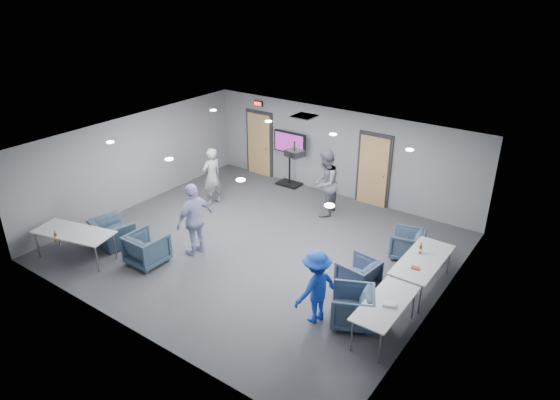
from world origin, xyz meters
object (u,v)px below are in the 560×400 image
Objects in this scene: chair_right_c at (352,307)px; table_front_left at (74,233)px; projector at (294,153)px; chair_right_a at (407,244)px; bottle_right at (420,249)px; table_right_b at (386,305)px; person_d at (316,287)px; person_b at (325,183)px; tv_stand at (290,155)px; chair_right_b at (358,275)px; chair_front_b at (112,233)px; table_right_a at (423,261)px; person_a at (212,176)px; bottle_front at (56,237)px; chair_front_a at (147,249)px; person_c at (195,219)px.

chair_right_c is 0.41× the size of table_front_left.
projector is at bearing -152.58° from chair_right_c.
chair_right_a is 1.15m from bottle_right.
person_d is at bearing 106.34° from table_right_b.
projector reaches higher than person_b.
chair_right_c is at bearing 24.73° from person_b.
chair_right_c is at bearing -45.53° from tv_stand.
chair_right_b is 0.46× the size of table_right_b.
bottle_right reaches higher than chair_front_b.
table_right_a is (1.10, 0.84, 0.33)m from chair_right_b.
person_b is 1.23× the size of person_d.
chair_right_c is (6.04, -2.57, -0.48)m from person_a.
bottle_front is 0.15× the size of tv_stand.
chair_right_c is 0.47× the size of tv_stand.
bottle_front is (-6.07, -3.29, 0.47)m from chair_right_b.
chair_front_a reaches higher than chair_front_b.
person_b is at bearing 153.69° from bottle_right.
person_c is 5.37m from table_right_a.
person_a reaches higher than chair_right_b.
chair_right_c is (0.10, -3.01, 0.03)m from chair_right_a.
tv_stand is (1.06, 2.50, 0.14)m from person_a.
chair_front_a is 1.90× the size of projector.
chair_front_b is at bearing 66.63° from table_front_left.
person_c is at bearing -34.49° from person_b.
table_right_b is 3.81× the size of projector.
bottle_front is (-6.42, -5.18, 0.47)m from chair_right_a.
person_b reaches higher than person_a.
chair_right_b is 0.38× the size of table_front_left.
person_a is 6.56m from bottle_right.
bottle_front is (-2.11, -2.36, -0.10)m from person_c.
chair_right_c is at bearing 95.35° from table_right_b.
table_right_b is (1.30, 0.38, -0.10)m from person_d.
table_front_left is 4.60× the size of projector.
person_c is 6.89× the size of bottle_front.
chair_right_b is at bearing -156.30° from chair_front_a.
person_c is 0.95× the size of table_right_a.
person_c is 4.11m from chair_right_b.
table_right_a reaches higher than chair_right_b.
table_right_b is (7.10, 0.81, 0.36)m from chair_front_b.
chair_right_b is 1.56m from table_right_b.
table_right_b is 7.46m from table_front_left.
person_d is at bearing -172.72° from chair_front_a.
chair_right_b is at bearing -150.41° from chair_front_b.
table_right_a is 7.15× the size of bottle_right.
bottle_front reaches higher than chair_right_b.
person_b is 2.45× the size of chair_right_b.
chair_front_b is 3.69× the size of bottle_right.
person_c is at bearing 44.00° from person_a.
projector is (-2.70, -0.93, 2.05)m from chair_right_a.
person_b is at bearing -30.81° from tv_stand.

